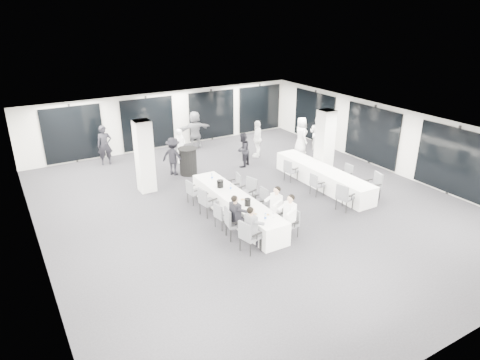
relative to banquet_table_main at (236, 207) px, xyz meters
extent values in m
cube|color=black|center=(0.93, 0.51, -0.39)|extent=(14.00, 16.00, 0.02)
cube|color=white|center=(0.93, 0.51, 2.43)|extent=(14.00, 16.00, 0.02)
cube|color=silver|center=(-6.08, 0.51, 1.02)|extent=(0.02, 16.00, 2.80)
cube|color=silver|center=(7.94, 0.51, 1.02)|extent=(0.02, 16.00, 2.80)
cube|color=silver|center=(0.93, 8.52, 1.02)|extent=(14.00, 0.02, 2.80)
cube|color=silver|center=(0.93, -7.50, 1.02)|extent=(14.00, 0.02, 2.80)
cube|color=black|center=(0.93, 8.45, 0.98)|extent=(13.60, 0.06, 2.50)
cube|color=black|center=(7.87, 1.51, 0.98)|extent=(0.06, 14.00, 2.50)
cube|color=silver|center=(-1.87, 3.71, 1.02)|extent=(0.60, 0.60, 2.80)
cube|color=silver|center=(5.13, 1.51, 1.02)|extent=(0.60, 0.60, 2.80)
cube|color=white|center=(0.00, 0.00, 0.00)|extent=(0.90, 5.00, 0.75)
cube|color=white|center=(4.31, 0.59, 0.00)|extent=(0.90, 5.00, 0.75)
cylinder|color=black|center=(0.24, 4.47, 0.20)|extent=(0.73, 0.73, 1.15)
cylinder|color=black|center=(0.24, 4.47, 0.77)|extent=(0.83, 0.83, 0.02)
cube|color=#52545A|center=(-0.75, -2.12, 0.10)|extent=(0.59, 0.61, 0.09)
cube|color=#52545A|center=(-0.98, -2.18, 0.39)|extent=(0.17, 0.49, 0.49)
cylinder|color=black|center=(-1.01, -1.97, -0.16)|extent=(0.04, 0.04, 0.44)
cylinder|color=black|center=(-0.91, -2.38, -0.16)|extent=(0.04, 0.04, 0.44)
cylinder|color=black|center=(-0.59, -1.87, -0.16)|extent=(0.04, 0.04, 0.44)
cylinder|color=black|center=(-0.49, -2.28, -0.16)|extent=(0.04, 0.04, 0.44)
cube|color=black|center=(-0.81, -1.87, 0.29)|extent=(0.36, 0.12, 0.04)
cube|color=black|center=(-0.69, -2.38, 0.29)|extent=(0.36, 0.12, 0.04)
cube|color=#52545A|center=(-0.75, -1.21, 0.11)|extent=(0.57, 0.59, 0.09)
cube|color=#52545A|center=(-0.98, -1.18, 0.39)|extent=(0.14, 0.50, 0.49)
cylinder|color=black|center=(-0.93, -0.97, -0.16)|extent=(0.04, 0.04, 0.44)
cylinder|color=black|center=(-1.00, -1.39, -0.16)|extent=(0.04, 0.04, 0.44)
cylinder|color=black|center=(-0.50, -1.04, -0.16)|extent=(0.04, 0.04, 0.44)
cylinder|color=black|center=(-0.57, -1.46, -0.16)|extent=(0.04, 0.04, 0.44)
cube|color=black|center=(-0.71, -0.95, 0.29)|extent=(0.37, 0.10, 0.04)
cube|color=black|center=(-0.79, -1.48, 0.29)|extent=(0.37, 0.10, 0.04)
cube|color=#52545A|center=(-0.75, -0.45, 0.04)|extent=(0.49, 0.50, 0.07)
cube|color=#52545A|center=(-0.95, -0.48, 0.28)|extent=(0.13, 0.42, 0.42)
cylinder|color=black|center=(-0.96, -0.30, -0.19)|extent=(0.03, 0.03, 0.38)
cylinder|color=black|center=(-0.90, -0.66, -0.19)|extent=(0.03, 0.03, 0.38)
cylinder|color=black|center=(-0.60, -0.23, -0.19)|extent=(0.03, 0.03, 0.38)
cylinder|color=black|center=(-0.54, -0.59, -0.19)|extent=(0.03, 0.03, 0.38)
cube|color=black|center=(-0.79, -0.22, 0.19)|extent=(0.31, 0.09, 0.04)
cube|color=black|center=(-0.71, -0.67, 0.19)|extent=(0.31, 0.09, 0.04)
cube|color=#52545A|center=(-0.75, 0.59, 0.10)|extent=(0.56, 0.58, 0.09)
cube|color=#52545A|center=(-0.98, 0.56, 0.39)|extent=(0.14, 0.49, 0.49)
cylinder|color=black|center=(-0.99, 0.77, -0.16)|extent=(0.04, 0.04, 0.44)
cylinder|color=black|center=(-0.93, 0.35, -0.16)|extent=(0.04, 0.04, 0.44)
cylinder|color=black|center=(-0.57, 0.84, -0.16)|extent=(0.04, 0.04, 0.44)
cylinder|color=black|center=(-0.51, 0.42, -0.16)|extent=(0.04, 0.04, 0.44)
cube|color=black|center=(-0.79, 0.86, 0.29)|extent=(0.36, 0.10, 0.04)
cube|color=black|center=(-0.71, 0.33, 0.29)|extent=(0.36, 0.10, 0.04)
cube|color=#52545A|center=(-0.75, 1.70, 0.05)|extent=(0.49, 0.50, 0.08)
cube|color=#52545A|center=(-0.96, 1.68, 0.31)|extent=(0.11, 0.44, 0.44)
cylinder|color=black|center=(-0.96, 1.87, -0.18)|extent=(0.03, 0.03, 0.39)
cylinder|color=black|center=(-0.92, 1.49, -0.18)|extent=(0.03, 0.03, 0.39)
cylinder|color=black|center=(-0.58, 1.91, -0.18)|extent=(0.03, 0.03, 0.39)
cylinder|color=black|center=(-0.54, 1.54, -0.18)|extent=(0.03, 0.03, 0.39)
cube|color=black|center=(-0.78, 1.94, 0.21)|extent=(0.32, 0.08, 0.04)
cube|color=black|center=(-0.72, 1.47, 0.21)|extent=(0.32, 0.08, 0.04)
cube|color=#52545A|center=(0.75, -2.02, 0.04)|extent=(0.46, 0.48, 0.07)
cube|color=#52545A|center=(0.95, -2.01, 0.29)|extent=(0.09, 0.43, 0.43)
cylinder|color=black|center=(0.95, -2.19, -0.19)|extent=(0.03, 0.03, 0.38)
cylinder|color=black|center=(0.92, -1.83, -0.19)|extent=(0.03, 0.03, 0.38)
cylinder|color=black|center=(0.58, -2.22, -0.19)|extent=(0.03, 0.03, 0.38)
cylinder|color=black|center=(0.55, -1.85, -0.19)|extent=(0.03, 0.03, 0.38)
cube|color=black|center=(0.77, -2.26, 0.20)|extent=(0.32, 0.06, 0.04)
cube|color=black|center=(0.73, -1.79, 0.20)|extent=(0.32, 0.06, 0.04)
cube|color=#52545A|center=(0.75, -1.30, 0.05)|extent=(0.48, 0.49, 0.08)
cube|color=#52545A|center=(0.96, -1.32, 0.31)|extent=(0.10, 0.44, 0.44)
cylinder|color=black|center=(0.92, -1.51, -0.18)|extent=(0.03, 0.03, 0.39)
cylinder|color=black|center=(0.96, -1.13, -0.18)|extent=(0.03, 0.03, 0.39)
cylinder|color=black|center=(0.54, -1.47, -0.18)|extent=(0.03, 0.03, 0.39)
cylinder|color=black|center=(0.58, -1.10, -0.18)|extent=(0.03, 0.03, 0.39)
cube|color=black|center=(0.73, -1.54, 0.21)|extent=(0.32, 0.07, 0.04)
cube|color=black|center=(0.77, -1.07, 0.21)|extent=(0.32, 0.07, 0.04)
cube|color=#52545A|center=(0.75, -0.26, 0.07)|extent=(0.46, 0.48, 0.08)
cube|color=#52545A|center=(0.97, -0.26, 0.34)|extent=(0.07, 0.46, 0.46)
cylinder|color=black|center=(0.95, -0.46, -0.17)|extent=(0.04, 0.04, 0.41)
cylinder|color=black|center=(0.95, -0.06, -0.17)|extent=(0.04, 0.04, 0.41)
cylinder|color=black|center=(0.55, -0.46, -0.17)|extent=(0.04, 0.04, 0.41)
cylinder|color=black|center=(0.55, -0.07, -0.17)|extent=(0.04, 0.04, 0.41)
cube|color=black|center=(0.75, -0.51, 0.24)|extent=(0.34, 0.04, 0.04)
cube|color=black|center=(0.75, -0.01, 0.24)|extent=(0.34, 0.04, 0.04)
cube|color=#52545A|center=(0.75, 0.51, 0.11)|extent=(0.62, 0.63, 0.09)
cube|color=#52545A|center=(0.98, 0.57, 0.41)|extent=(0.19, 0.50, 0.50)
cylinder|color=black|center=(1.02, 0.36, -0.15)|extent=(0.04, 0.04, 0.45)
cylinder|color=black|center=(0.91, 0.78, -0.15)|extent=(0.04, 0.04, 0.45)
cylinder|color=black|center=(0.59, 0.25, -0.15)|extent=(0.04, 0.04, 0.45)
cylinder|color=black|center=(0.48, 0.67, -0.15)|extent=(0.04, 0.04, 0.45)
cube|color=black|center=(0.82, 0.25, 0.30)|extent=(0.37, 0.14, 0.04)
cube|color=black|center=(0.68, 0.78, 0.30)|extent=(0.37, 0.14, 0.04)
cube|color=#52545A|center=(0.75, 1.50, 0.05)|extent=(0.50, 0.52, 0.08)
cube|color=#52545A|center=(0.95, 1.47, 0.30)|extent=(0.13, 0.43, 0.43)
cylinder|color=black|center=(0.90, 1.29, -0.18)|extent=(0.03, 0.03, 0.38)
cylinder|color=black|center=(0.97, 1.65, -0.18)|extent=(0.03, 0.03, 0.38)
cylinder|color=black|center=(0.53, 1.35, -0.18)|extent=(0.03, 0.03, 0.38)
cylinder|color=black|center=(0.60, 1.72, -0.18)|extent=(0.03, 0.03, 0.38)
cube|color=black|center=(0.71, 1.27, 0.21)|extent=(0.32, 0.09, 0.04)
cube|color=black|center=(0.79, 1.73, 0.21)|extent=(0.32, 0.09, 0.04)
cube|color=#52545A|center=(3.56, -1.48, 0.09)|extent=(0.58, 0.60, 0.08)
cube|color=#52545A|center=(3.34, -1.54, 0.37)|extent=(0.17, 0.48, 0.48)
cylinder|color=black|center=(3.31, -1.33, -0.16)|extent=(0.04, 0.04, 0.42)
cylinder|color=black|center=(3.41, -1.73, -0.16)|extent=(0.04, 0.04, 0.42)
cylinder|color=black|center=(3.72, -1.23, -0.16)|extent=(0.04, 0.04, 0.42)
cylinder|color=black|center=(3.81, -1.63, -0.16)|extent=(0.04, 0.04, 0.42)
cube|color=black|center=(3.50, -1.23, 0.27)|extent=(0.35, 0.12, 0.04)
cube|color=black|center=(3.63, -1.73, 0.27)|extent=(0.35, 0.12, 0.04)
cube|color=#52545A|center=(3.56, 0.00, 0.03)|extent=(0.43, 0.45, 0.07)
cube|color=#52545A|center=(3.36, 0.00, 0.28)|extent=(0.07, 0.42, 0.42)
cylinder|color=black|center=(3.39, 0.19, -0.19)|extent=(0.03, 0.03, 0.37)
cylinder|color=black|center=(3.38, -0.18, -0.19)|extent=(0.03, 0.03, 0.37)
cylinder|color=black|center=(3.75, 0.17, -0.19)|extent=(0.03, 0.03, 0.37)
cylinder|color=black|center=(3.74, -0.19, -0.19)|extent=(0.03, 0.03, 0.37)
cube|color=black|center=(3.57, 0.23, 0.19)|extent=(0.31, 0.05, 0.04)
cube|color=black|center=(3.56, -0.23, 0.19)|extent=(0.31, 0.05, 0.04)
cube|color=#52545A|center=(3.56, 1.65, 0.05)|extent=(0.50, 0.51, 0.08)
cube|color=#52545A|center=(3.36, 1.62, 0.30)|extent=(0.12, 0.44, 0.43)
cylinder|color=black|center=(3.35, 1.81, -0.18)|extent=(0.03, 0.03, 0.39)
cylinder|color=black|center=(3.41, 1.44, -0.18)|extent=(0.03, 0.03, 0.39)
cylinder|color=black|center=(3.72, 1.87, -0.18)|extent=(0.03, 0.03, 0.39)
cylinder|color=black|center=(3.78, 1.50, -0.18)|extent=(0.03, 0.03, 0.39)
cube|color=black|center=(3.53, 1.89, 0.21)|extent=(0.32, 0.08, 0.04)
cube|color=black|center=(3.60, 1.42, 0.21)|extent=(0.32, 0.08, 0.04)
cube|color=#52545A|center=(5.06, -1.32, 0.11)|extent=(0.59, 0.61, 0.09)
cube|color=#52545A|center=(5.29, -1.37, 0.39)|extent=(0.17, 0.49, 0.49)
cylinder|color=black|center=(5.23, -1.57, -0.16)|extent=(0.04, 0.04, 0.44)
cylinder|color=black|center=(5.32, -1.15, -0.16)|extent=(0.04, 0.04, 0.44)
cylinder|color=black|center=(4.81, -1.48, -0.16)|extent=(0.04, 0.04, 0.44)
cylinder|color=black|center=(4.90, -1.06, -0.16)|extent=(0.04, 0.04, 0.44)
cube|color=black|center=(5.01, -1.58, 0.29)|extent=(0.36, 0.12, 0.04)
cube|color=black|center=(5.12, -1.05, 0.29)|extent=(0.36, 0.12, 0.04)
cube|color=#52545A|center=(5.06, 0.13, 0.04)|extent=(0.43, 0.45, 0.07)
cube|color=#52545A|center=(5.27, 0.13, 0.29)|extent=(0.06, 0.43, 0.43)
cylinder|color=black|center=(5.25, -0.06, -0.18)|extent=(0.03, 0.03, 0.38)
cylinder|color=black|center=(5.25, 0.31, -0.18)|extent=(0.03, 0.03, 0.38)
cylinder|color=black|center=(4.88, -0.06, -0.18)|extent=(0.03, 0.03, 0.38)
cylinder|color=black|center=(4.88, 0.31, -0.18)|extent=(0.03, 0.03, 0.38)
cube|color=black|center=(5.06, -0.10, 0.20)|extent=(0.32, 0.04, 0.04)
cube|color=black|center=(5.07, 0.36, 0.20)|extent=(0.32, 0.04, 0.04)
cube|color=#52545A|center=(5.06, 1.72, 0.10)|extent=(0.50, 0.52, 0.08)
cube|color=#52545A|center=(5.30, 1.73, 0.38)|extent=(0.08, 0.48, 0.48)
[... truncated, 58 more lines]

